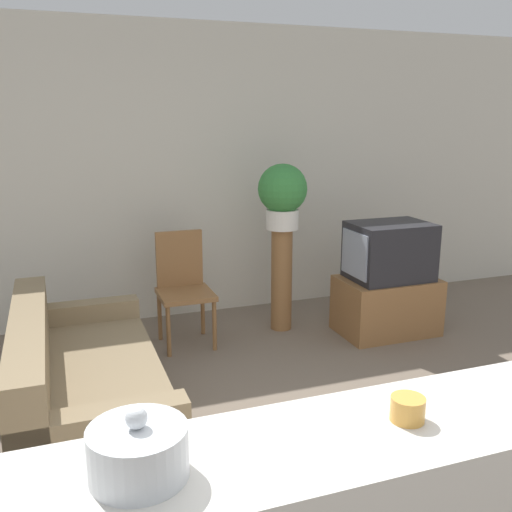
{
  "coord_description": "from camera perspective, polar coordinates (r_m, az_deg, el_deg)",
  "views": [
    {
      "loc": [
        -0.88,
        -1.8,
        1.89
      ],
      "look_at": [
        0.55,
        2.14,
        0.85
      ],
      "focal_mm": 40.0,
      "sensor_mm": 36.0,
      "label": 1
    }
  ],
  "objects": [
    {
      "name": "candle_jar",
      "position": [
        1.75,
        14.92,
        -14.56
      ],
      "size": [
        0.1,
        0.1,
        0.07
      ],
      "color": "gold",
      "rests_on": "foreground_counter"
    },
    {
      "name": "plant_stand",
      "position": [
        5.09,
        2.57,
        -2.36
      ],
      "size": [
        0.19,
        0.19,
        0.92
      ],
      "color": "olive",
      "rests_on": "ground_plane"
    },
    {
      "name": "tv_stand",
      "position": [
        5.19,
        12.91,
        -4.83
      ],
      "size": [
        0.84,
        0.55,
        0.5
      ],
      "color": "olive",
      "rests_on": "ground_plane"
    },
    {
      "name": "couch",
      "position": [
        3.74,
        -16.94,
        -12.48
      ],
      "size": [
        0.85,
        1.82,
        0.75
      ],
      "color": "#847051",
      "rests_on": "ground_plane"
    },
    {
      "name": "potted_plant",
      "position": [
        4.93,
        2.67,
        6.29
      ],
      "size": [
        0.43,
        0.43,
        0.57
      ],
      "color": "white",
      "rests_on": "plant_stand"
    },
    {
      "name": "decorative_bowl",
      "position": [
        1.48,
        -11.7,
        -18.6
      ],
      "size": [
        0.24,
        0.24,
        0.18
      ],
      "color": "silver",
      "rests_on": "foreground_counter"
    },
    {
      "name": "television",
      "position": [
        5.06,
        13.15,
        0.48
      ],
      "size": [
        0.69,
        0.5,
        0.49
      ],
      "color": "#232328",
      "rests_on": "tv_stand"
    },
    {
      "name": "wooden_chair",
      "position": [
        4.82,
        -7.3,
        -2.7
      ],
      "size": [
        0.44,
        0.44,
        0.94
      ],
      "color": "olive",
      "rests_on": "ground_plane"
    },
    {
      "name": "wall_back",
      "position": [
        5.33,
        -10.38,
        7.92
      ],
      "size": [
        9.0,
        0.06,
        2.7
      ],
      "color": "beige",
      "rests_on": "ground_plane"
    }
  ]
}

